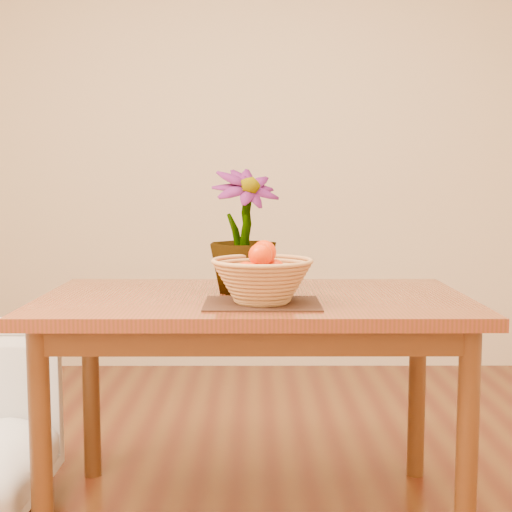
{
  "coord_description": "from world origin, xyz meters",
  "views": [
    {
      "loc": [
        0.0,
        -2.02,
        1.13
      ],
      "look_at": [
        0.01,
        0.17,
        0.9
      ],
      "focal_mm": 50.0,
      "sensor_mm": 36.0,
      "label": 1
    }
  ],
  "objects": [
    {
      "name": "orange_pile",
      "position": [
        0.03,
        0.13,
        0.86
      ],
      "size": [
        0.17,
        0.18,
        0.14
      ],
      "rotation": [
        0.0,
        0.0,
        0.33
      ],
      "color": "#FC3B04",
      "rests_on": "wicker_basket"
    },
    {
      "name": "wicker_basket",
      "position": [
        0.02,
        0.13,
        0.82
      ],
      "size": [
        0.31,
        0.31,
        0.13
      ],
      "color": "#B7814C",
      "rests_on": "placemat"
    },
    {
      "name": "potted_plant",
      "position": [
        -0.04,
        0.37,
        0.96
      ],
      "size": [
        0.31,
        0.31,
        0.42
      ],
      "primitive_type": "imported",
      "rotation": [
        0.0,
        0.0,
        0.45
      ],
      "color": "#174C15",
      "rests_on": "table"
    },
    {
      "name": "placemat",
      "position": [
        0.02,
        0.13,
        0.75
      ],
      "size": [
        0.35,
        0.27,
        0.01
      ],
      "primitive_type": "cube",
      "rotation": [
        0.0,
        0.0,
        -0.0
      ],
      "color": "#3A1F15",
      "rests_on": "table"
    },
    {
      "name": "wall_back",
      "position": [
        0.0,
        2.25,
        1.35
      ],
      "size": [
        4.0,
        0.02,
        2.7
      ],
      "primitive_type": "cube",
      "color": "beige",
      "rests_on": "floor"
    },
    {
      "name": "table",
      "position": [
        0.0,
        0.3,
        0.66
      ],
      "size": [
        1.4,
        0.8,
        0.75
      ],
      "color": "maroon",
      "rests_on": "floor"
    }
  ]
}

